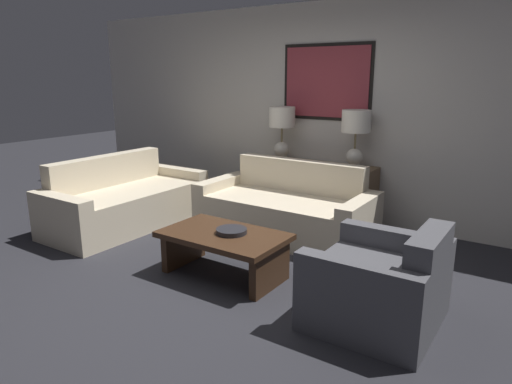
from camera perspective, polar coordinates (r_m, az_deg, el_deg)
ground_plane at (r=4.20m, az=-6.30°, el=-10.77°), size 20.00×20.00×0.00m
back_wall at (r=5.88m, az=8.90°, el=9.82°), size 8.02×0.12×2.65m
console_table at (r=5.79m, az=7.38°, el=0.08°), size 1.51×0.39×0.73m
table_lamp_left at (r=5.88m, az=3.26°, el=8.40°), size 0.33×0.33×0.67m
table_lamp_right at (r=5.45m, az=12.36°, el=7.62°), size 0.33×0.33×0.67m
couch_by_back_wall at (r=5.20m, az=3.77°, el=-2.40°), size 1.97×0.90×0.83m
couch_by_side at (r=5.77m, az=-16.00°, el=-1.22°), size 0.90×1.97×0.83m
coffee_table at (r=4.15m, az=-4.02°, el=-6.56°), size 1.12×0.68×0.41m
decorative_bowl at (r=4.09m, az=-3.08°, el=-4.88°), size 0.28×0.28×0.04m
armchair_near_back_wall at (r=3.53m, az=15.23°, el=-11.34°), size 0.88×0.93×0.76m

